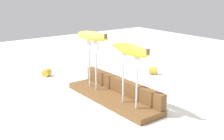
% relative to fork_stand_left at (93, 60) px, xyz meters
% --- Properties ---
extents(ground_plane, '(3.00, 3.00, 0.00)m').
position_rel_fork_stand_left_xyz_m(ground_plane, '(0.12, 0.01, -0.14)').
color(ground_plane, white).
extents(wooden_board, '(0.46, 0.12, 0.02)m').
position_rel_fork_stand_left_xyz_m(wooden_board, '(0.12, 0.01, -0.13)').
color(wooden_board, brown).
rests_on(wooden_board, ground).
extents(board_backstop, '(0.45, 0.03, 0.06)m').
position_rel_fork_stand_left_xyz_m(board_backstop, '(0.12, 0.06, -0.09)').
color(board_backstop, brown).
rests_on(board_backstop, wooden_board).
extents(fork_stand_left, '(0.07, 0.01, 0.19)m').
position_rel_fork_stand_left_xyz_m(fork_stand_left, '(0.00, 0.00, 0.00)').
color(fork_stand_left, silver).
rests_on(fork_stand_left, wooden_board).
extents(fork_stand_right, '(0.10, 0.01, 0.18)m').
position_rel_fork_stand_left_xyz_m(fork_stand_right, '(0.23, 0.00, -0.01)').
color(fork_stand_right, silver).
rests_on(fork_stand_right, wooden_board).
extents(banana_raised_left, '(0.17, 0.07, 0.04)m').
position_rel_fork_stand_left_xyz_m(banana_raised_left, '(-0.00, -0.00, 0.10)').
color(banana_raised_left, '#DBD147').
rests_on(banana_raised_left, fork_stand_left).
extents(banana_raised_right, '(0.19, 0.04, 0.04)m').
position_rel_fork_stand_left_xyz_m(banana_raised_right, '(0.23, 0.00, 0.08)').
color(banana_raised_right, yellow).
rests_on(banana_raised_right, fork_stand_right).
extents(fork_fallen_near, '(0.18, 0.05, 0.01)m').
position_rel_fork_stand_left_xyz_m(fork_fallen_near, '(-0.11, -0.35, -0.13)').
color(fork_fallen_near, silver).
rests_on(fork_fallen_near, ground).
extents(banana_chunk_near, '(0.05, 0.05, 0.04)m').
position_rel_fork_stand_left_xyz_m(banana_chunk_near, '(-0.33, -0.05, -0.12)').
color(banana_chunk_near, gold).
rests_on(banana_chunk_near, ground).
extents(banana_chunk_far, '(0.05, 0.05, 0.04)m').
position_rel_fork_stand_left_xyz_m(banana_chunk_far, '(-0.04, 0.39, -0.12)').
color(banana_chunk_far, gold).
rests_on(banana_chunk_far, ground).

